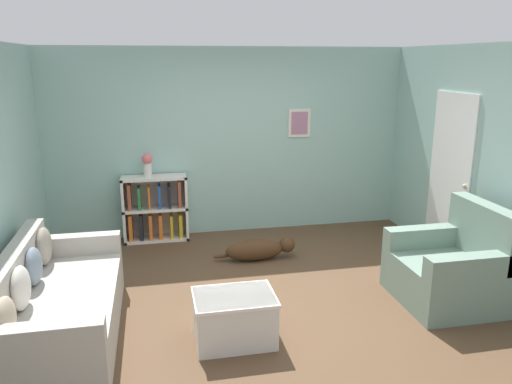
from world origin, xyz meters
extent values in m
plane|color=brown|center=(0.00, 0.00, 0.00)|extent=(14.00, 14.00, 0.00)
cube|color=#93BCB2|center=(0.00, 2.25, 1.30)|extent=(5.60, 0.10, 2.60)
cube|color=silver|center=(1.00, 2.19, 1.55)|extent=(0.32, 0.02, 0.40)
cube|color=#A37089|center=(1.00, 2.18, 1.55)|extent=(0.24, 0.01, 0.32)
cube|color=#93BCB2|center=(2.55, 0.00, 1.30)|extent=(0.10, 5.00, 2.60)
cube|color=white|center=(2.49, 0.70, 1.02)|extent=(0.02, 0.84, 2.05)
sphere|color=tan|center=(2.46, 0.35, 1.00)|extent=(0.05, 0.05, 0.05)
cube|color=#ADA89E|center=(-1.91, -0.38, 0.22)|extent=(0.92, 2.04, 0.43)
cube|color=#ADA89E|center=(-2.29, -0.38, 0.63)|extent=(0.16, 2.04, 0.39)
cube|color=#ADA89E|center=(-1.91, -1.32, 0.54)|extent=(0.92, 0.16, 0.21)
cube|color=#ADA89E|center=(-1.91, 0.56, 0.54)|extent=(0.92, 0.16, 0.21)
ellipsoid|color=tan|center=(-2.17, -1.09, 0.60)|extent=(0.14, 0.33, 0.33)
ellipsoid|color=beige|center=(-2.17, -0.62, 0.62)|extent=(0.14, 0.37, 0.37)
ellipsoid|color=slate|center=(-2.17, -0.14, 0.61)|extent=(0.14, 0.35, 0.35)
ellipsoid|color=gray|center=(-2.17, 0.34, 0.62)|extent=(0.14, 0.38, 0.38)
cube|color=silver|center=(-1.49, 2.02, 0.45)|extent=(0.04, 0.31, 0.90)
cube|color=silver|center=(-0.65, 2.02, 0.45)|extent=(0.04, 0.31, 0.90)
cube|color=silver|center=(-1.07, 2.17, 0.45)|extent=(0.87, 0.02, 0.90)
cube|color=silver|center=(-1.07, 2.02, 0.02)|extent=(0.87, 0.31, 0.04)
cube|color=silver|center=(-1.07, 2.02, 0.45)|extent=(0.87, 0.31, 0.04)
cube|color=silver|center=(-1.07, 2.02, 0.88)|extent=(0.87, 0.31, 0.04)
cube|color=orange|center=(-1.42, 2.01, 0.21)|extent=(0.05, 0.23, 0.38)
cube|color=brown|center=(-1.41, 2.01, 0.64)|extent=(0.04, 0.23, 0.35)
cube|color=black|center=(-1.28, 2.01, 0.21)|extent=(0.05, 0.23, 0.38)
cube|color=#287A3D|center=(-1.28, 2.01, 0.62)|extent=(0.04, 0.23, 0.30)
cube|color=orange|center=(-1.15, 2.01, 0.20)|extent=(0.04, 0.23, 0.37)
cube|color=orange|center=(-1.15, 2.01, 0.62)|extent=(0.03, 0.23, 0.31)
cube|color=orange|center=(-1.02, 2.01, 0.20)|extent=(0.05, 0.23, 0.36)
cube|color=#234C9E|center=(-1.01, 2.01, 0.63)|extent=(0.03, 0.23, 0.32)
cube|color=gold|center=(-0.87, 2.01, 0.19)|extent=(0.03, 0.23, 0.34)
cube|color=black|center=(-0.88, 2.01, 0.62)|extent=(0.03, 0.23, 0.31)
cube|color=gold|center=(-0.74, 2.01, 0.19)|extent=(0.05, 0.23, 0.34)
cube|color=brown|center=(-0.74, 2.01, 0.66)|extent=(0.04, 0.23, 0.37)
cube|color=gray|center=(1.82, -0.43, 0.22)|extent=(0.96, 1.01, 0.45)
cube|color=gray|center=(2.21, -0.43, 0.73)|extent=(0.18, 1.01, 0.57)
cube|color=gray|center=(1.82, -0.84, 0.56)|extent=(0.96, 0.18, 0.22)
cube|color=gray|center=(1.82, -0.01, 0.56)|extent=(0.96, 0.18, 0.22)
cube|color=silver|center=(-0.43, -0.74, 0.22)|extent=(0.69, 0.50, 0.44)
cube|color=white|center=(-0.43, -0.74, 0.42)|extent=(0.71, 0.52, 0.03)
ellipsoid|color=#472D19|center=(0.11, 1.03, 0.13)|extent=(0.73, 0.24, 0.27)
sphere|color=#472D19|center=(0.53, 1.03, 0.17)|extent=(0.20, 0.20, 0.20)
ellipsoid|color=#472D19|center=(-0.30, 1.07, 0.07)|extent=(0.20, 0.05, 0.05)
cylinder|color=silver|center=(-1.15, 2.02, 1.00)|extent=(0.11, 0.11, 0.19)
sphere|color=#E06B70|center=(-1.15, 2.02, 1.15)|extent=(0.14, 0.14, 0.14)
camera|label=1|loc=(-1.04, -4.66, 2.42)|focal=35.00mm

